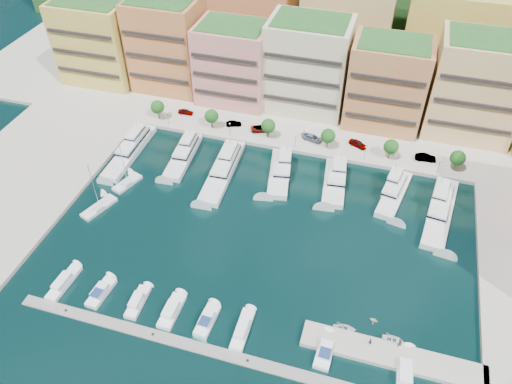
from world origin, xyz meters
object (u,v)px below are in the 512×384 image
tender_3 (412,346)px  person_1 (399,343)px  tree_0 (157,107)px  car_2 (261,128)px  cruiser_3 (172,311)px  car_1 (234,124)px  person_0 (370,341)px  cruiser_1 (101,293)px  car_0 (186,112)px  tree_4 (391,147)px  tender_0 (345,329)px  tree_2 (268,126)px  yacht_3 (280,170)px  car_5 (426,158)px  yacht_1 (184,154)px  lamppost_0 (168,116)px  tree_5 (458,158)px  tree_3 (328,136)px  cruiser_0 (64,283)px  tree_1 (211,116)px  cruiser_4 (207,320)px  cruiser_5 (242,330)px  tender_2 (393,340)px  tender_1 (374,320)px  yacht_0 (131,148)px  cruiser_9 (405,373)px  lamppost_2 (296,139)px  lamppost_1 (230,127)px  yacht_4 (335,180)px  lamppost_3 (365,151)px  cruiser_7 (325,351)px  yacht_2 (224,168)px  lamppost_4 (440,164)px  sailboat_1 (99,208)px  cruiser_2 (138,302)px  car_4 (358,144)px  yacht_5 (394,191)px  sailboat_2 (127,183)px

tender_3 → person_1: 3.04m
tree_0 → car_2: size_ratio=1.00×
cruiser_3 → person_1: 41.71m
car_1 → person_0: bearing=-163.2°
cruiser_1 → car_0: 62.89m
tree_4 → tender_0: tree_4 is taller
tree_2 → car_1: size_ratio=1.34×
tender_3 → yacht_3: bearing=25.6°
cruiser_3 → car_5: (43.61, 59.98, 1.30)m
yacht_1 → cruiser_3: size_ratio=2.45×
lamppost_0 → tender_0: bearing=-41.3°
lamppost_0 → tree_5: bearing=1.7°
tree_2 → person_1: tree_2 is taller
tree_3 → yacht_3: bearing=-126.2°
tree_5 → tender_0: tree_5 is taller
tree_3 → cruiser_0: size_ratio=0.62×
tree_1 → cruiser_3: size_ratio=0.72×
cruiser_4 → cruiser_5: 6.89m
cruiser_5 → tender_2: cruiser_5 is taller
car_1 → car_5: car_5 is taller
yacht_3 → tender_1: (27.35, -36.34, -0.78)m
yacht_0 → tender_0: 72.47m
tree_4 → cruiser_9: (8.32, -58.10, -4.20)m
lamppost_2 → yacht_1: (-26.87, -10.95, -2.73)m
car_5 → person_0: (-7.04, -56.53, -0.02)m
cruiser_3 → tender_3: bearing=7.3°
cruiser_9 → tender_3: bearing=81.3°
lamppost_1 → cruiser_0: bearing=-105.9°
cruiser_5 → yacht_4: bearing=78.9°
cruiser_9 → car_0: bearing=136.6°
cruiser_4 → tender_3: size_ratio=4.61×
tree_1 → lamppost_3: bearing=-3.1°
lamppost_1 → yacht_4: 32.09m
yacht_4 → cruiser_7: 46.13m
yacht_2 → car_0: 27.28m
lamppost_4 → cruiser_9: 56.02m
cruiser_9 → car_0: car_0 is taller
yacht_3 → sailboat_1: 44.11m
cruiser_1 → cruiser_2: 7.86m
tree_4 → yacht_3: 28.52m
tree_1 → car_1: tree_1 is taller
tender_2 → car_1: (-48.55, 54.85, 1.27)m
cruiser_9 → person_0: bearing=151.7°
cruiser_1 → car_4: 73.68m
cruiser_3 → yacht_4: bearing=63.3°
tree_4 → yacht_4: size_ratio=0.32×
yacht_5 → person_1: size_ratio=9.58×
tree_2 → sailboat_2: 39.29m
tree_0 → lamppost_2: (40.00, -2.30, -0.92)m
yacht_1 → cruiser_7: yacht_1 is taller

